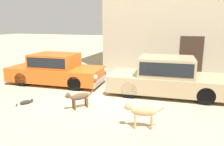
{
  "coord_description": "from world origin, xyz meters",
  "views": [
    {
      "loc": [
        3.16,
        -7.22,
        2.7
      ],
      "look_at": [
        0.58,
        0.2,
        0.9
      ],
      "focal_mm": 34.75,
      "sensor_mm": 36.0,
      "label": 1
    }
  ],
  "objects_px": {
    "parked_sedan_nearest": "(56,69)",
    "stray_cat": "(26,102)",
    "stray_dog_tan": "(141,112)",
    "stray_dog_spotted": "(78,97)",
    "parked_sedan_second": "(167,76)"
  },
  "relations": [
    {
      "from": "parked_sedan_nearest",
      "to": "stray_dog_spotted",
      "type": "relative_size",
      "value": 5.22
    },
    {
      "from": "stray_cat",
      "to": "parked_sedan_second",
      "type": "bearing_deg",
      "value": -22.76
    },
    {
      "from": "stray_dog_spotted",
      "to": "stray_dog_tan",
      "type": "xyz_separation_m",
      "value": [
        2.19,
        -0.66,
        0.07
      ]
    },
    {
      "from": "stray_dog_spotted",
      "to": "stray_cat",
      "type": "xyz_separation_m",
      "value": [
        -1.89,
        -0.24,
        -0.32
      ]
    },
    {
      "from": "stray_dog_spotted",
      "to": "parked_sedan_nearest",
      "type": "bearing_deg",
      "value": -95.7
    },
    {
      "from": "parked_sedan_second",
      "to": "stray_dog_tan",
      "type": "distance_m",
      "value": 3.15
    },
    {
      "from": "stray_dog_spotted",
      "to": "stray_cat",
      "type": "bearing_deg",
      "value": -43.54
    },
    {
      "from": "parked_sedan_nearest",
      "to": "stray_cat",
      "type": "xyz_separation_m",
      "value": [
        0.5,
        -2.63,
        -0.61
      ]
    },
    {
      "from": "stray_dog_tan",
      "to": "parked_sedan_nearest",
      "type": "bearing_deg",
      "value": -45.83
    },
    {
      "from": "parked_sedan_nearest",
      "to": "stray_dog_tan",
      "type": "distance_m",
      "value": 5.5
    },
    {
      "from": "stray_dog_spotted",
      "to": "stray_dog_tan",
      "type": "height_order",
      "value": "stray_dog_tan"
    },
    {
      "from": "parked_sedan_second",
      "to": "stray_dog_spotted",
      "type": "distance_m",
      "value": 3.54
    },
    {
      "from": "stray_dog_spotted",
      "to": "stray_cat",
      "type": "relative_size",
      "value": 1.57
    },
    {
      "from": "stray_dog_spotted",
      "to": "stray_dog_tan",
      "type": "relative_size",
      "value": 0.8
    },
    {
      "from": "parked_sedan_nearest",
      "to": "stray_cat",
      "type": "height_order",
      "value": "parked_sedan_nearest"
    }
  ]
}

